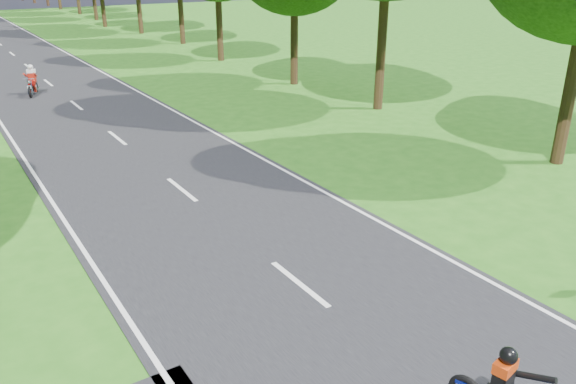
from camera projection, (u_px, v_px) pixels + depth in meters
ground at (363, 336)px, 9.79m from camera, size 160.00×160.00×0.00m
rider_far_red at (32, 80)px, 27.03m from camera, size 1.12×1.81×1.43m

